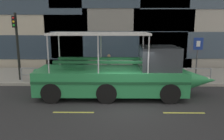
# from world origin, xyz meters

# --- Properties ---
(ground_plane) EXTENTS (120.00, 120.00, 0.00)m
(ground_plane) POSITION_xyz_m (0.00, 0.00, 0.00)
(ground_plane) COLOR #2B2B2D
(sidewalk) EXTENTS (32.00, 4.80, 0.18)m
(sidewalk) POSITION_xyz_m (0.00, 5.60, 0.09)
(sidewalk) COLOR #99968E
(sidewalk) RESTS_ON ground_plane
(curb_edge) EXTENTS (32.00, 0.18, 0.18)m
(curb_edge) POSITION_xyz_m (0.00, 3.11, 0.09)
(curb_edge) COLOR #B2ADA3
(curb_edge) RESTS_ON ground_plane
(lane_centreline) EXTENTS (25.80, 0.12, 0.01)m
(lane_centreline) POSITION_xyz_m (-0.00, -1.19, 0.00)
(lane_centreline) COLOR #DBD64C
(lane_centreline) RESTS_ON ground_plane
(curb_guardrail) EXTENTS (12.04, 0.09, 0.90)m
(curb_guardrail) POSITION_xyz_m (-0.56, 3.45, 0.79)
(curb_guardrail) COLOR #9EA0A8
(curb_guardrail) RESTS_ON sidewalk
(traffic_light_pole) EXTENTS (0.24, 0.46, 4.28)m
(traffic_light_pole) POSITION_xyz_m (-6.81, 3.86, 2.77)
(traffic_light_pole) COLOR black
(traffic_light_pole) RESTS_ON sidewalk
(parking_sign) EXTENTS (0.60, 0.12, 2.75)m
(parking_sign) POSITION_xyz_m (4.65, 3.88, 2.05)
(parking_sign) COLOR #4C4F54
(parking_sign) RESTS_ON sidewalk
(duck_tour_boat) EXTENTS (9.53, 2.55, 3.35)m
(duck_tour_boat) POSITION_xyz_m (-0.23, 1.14, 1.12)
(duck_tour_boat) COLOR #2D9351
(duck_tour_boat) RESTS_ON ground_plane
(pedestrian_near_bow) EXTENTS (0.47, 0.32, 1.77)m
(pedestrian_near_bow) POSITION_xyz_m (3.02, 4.46, 1.25)
(pedestrian_near_bow) COLOR #1E2338
(pedestrian_near_bow) RESTS_ON sidewalk
(pedestrian_mid_left) EXTENTS (0.24, 0.44, 1.58)m
(pedestrian_mid_left) POSITION_xyz_m (-1.00, 4.71, 1.13)
(pedestrian_mid_left) COLOR black
(pedestrian_mid_left) RESTS_ON sidewalk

